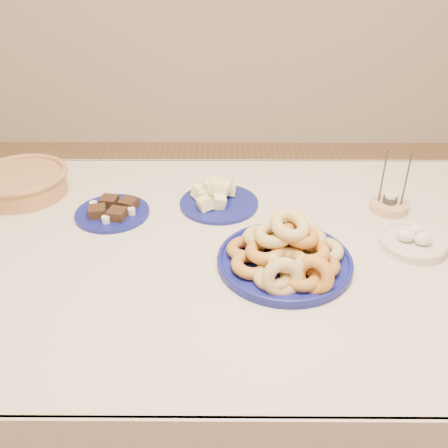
{
  "coord_description": "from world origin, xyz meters",
  "views": [
    {
      "loc": [
        0.01,
        -1.12,
        1.52
      ],
      "look_at": [
        0.0,
        -0.05,
        0.85
      ],
      "focal_mm": 40.0,
      "sensor_mm": 36.0,
      "label": 1
    }
  ],
  "objects_px": {
    "melon_plate": "(217,197)",
    "brownie_plate": "(113,211)",
    "donut_platter": "(286,254)",
    "candle_holder": "(389,205)",
    "wicker_basket": "(22,182)",
    "egg_bowl": "(413,241)",
    "dining_table": "(224,276)"
  },
  "relations": [
    {
      "from": "melon_plate",
      "to": "wicker_basket",
      "type": "relative_size",
      "value": 0.87
    },
    {
      "from": "donut_platter",
      "to": "melon_plate",
      "type": "bearing_deg",
      "value": 119.09
    },
    {
      "from": "wicker_basket",
      "to": "egg_bowl",
      "type": "distance_m",
      "value": 1.2
    },
    {
      "from": "donut_platter",
      "to": "melon_plate",
      "type": "relative_size",
      "value": 1.1
    },
    {
      "from": "wicker_basket",
      "to": "donut_platter",
      "type": "bearing_deg",
      "value": -25.68
    },
    {
      "from": "candle_holder",
      "to": "egg_bowl",
      "type": "xyz_separation_m",
      "value": [
        0.01,
        -0.2,
        0.0
      ]
    },
    {
      "from": "brownie_plate",
      "to": "wicker_basket",
      "type": "height_order",
      "value": "wicker_basket"
    },
    {
      "from": "brownie_plate",
      "to": "wicker_basket",
      "type": "relative_size",
      "value": 0.65
    },
    {
      "from": "melon_plate",
      "to": "wicker_basket",
      "type": "height_order",
      "value": "melon_plate"
    },
    {
      "from": "melon_plate",
      "to": "brownie_plate",
      "type": "xyz_separation_m",
      "value": [
        -0.31,
        -0.07,
        -0.01
      ]
    },
    {
      "from": "egg_bowl",
      "to": "brownie_plate",
      "type": "bearing_deg",
      "value": 168.82
    },
    {
      "from": "candle_holder",
      "to": "melon_plate",
      "type": "bearing_deg",
      "value": 176.11
    },
    {
      "from": "dining_table",
      "to": "brownie_plate",
      "type": "distance_m",
      "value": 0.39
    },
    {
      "from": "dining_table",
      "to": "wicker_basket",
      "type": "xyz_separation_m",
      "value": [
        -0.65,
        0.29,
        0.15
      ]
    },
    {
      "from": "wicker_basket",
      "to": "dining_table",
      "type": "bearing_deg",
      "value": -24.31
    },
    {
      "from": "candle_holder",
      "to": "wicker_basket",
      "type": "bearing_deg",
      "value": 175.03
    },
    {
      "from": "wicker_basket",
      "to": "candle_holder",
      "type": "relative_size",
      "value": 1.96
    },
    {
      "from": "donut_platter",
      "to": "candle_holder",
      "type": "xyz_separation_m",
      "value": [
        0.34,
        0.29,
        -0.02
      ]
    },
    {
      "from": "melon_plate",
      "to": "wicker_basket",
      "type": "distance_m",
      "value": 0.63
    },
    {
      "from": "wicker_basket",
      "to": "egg_bowl",
      "type": "xyz_separation_m",
      "value": [
        1.16,
        -0.3,
        -0.02
      ]
    },
    {
      "from": "candle_holder",
      "to": "egg_bowl",
      "type": "bearing_deg",
      "value": -87.3
    },
    {
      "from": "melon_plate",
      "to": "candle_holder",
      "type": "xyz_separation_m",
      "value": [
        0.52,
        -0.04,
        -0.01
      ]
    },
    {
      "from": "donut_platter",
      "to": "candle_holder",
      "type": "relative_size",
      "value": 1.85
    },
    {
      "from": "donut_platter",
      "to": "candle_holder",
      "type": "distance_m",
      "value": 0.45
    },
    {
      "from": "dining_table",
      "to": "brownie_plate",
      "type": "height_order",
      "value": "brownie_plate"
    },
    {
      "from": "egg_bowl",
      "to": "donut_platter",
      "type": "bearing_deg",
      "value": -166.04
    },
    {
      "from": "brownie_plate",
      "to": "candle_holder",
      "type": "height_order",
      "value": "candle_holder"
    },
    {
      "from": "dining_table",
      "to": "egg_bowl",
      "type": "height_order",
      "value": "egg_bowl"
    },
    {
      "from": "dining_table",
      "to": "egg_bowl",
      "type": "bearing_deg",
      "value": -0.76
    },
    {
      "from": "donut_platter",
      "to": "brownie_plate",
      "type": "bearing_deg",
      "value": 152.66
    },
    {
      "from": "melon_plate",
      "to": "egg_bowl",
      "type": "bearing_deg",
      "value": -23.83
    },
    {
      "from": "melon_plate",
      "to": "brownie_plate",
      "type": "height_order",
      "value": "melon_plate"
    }
  ]
}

